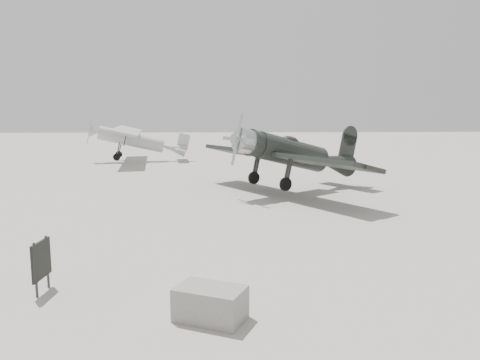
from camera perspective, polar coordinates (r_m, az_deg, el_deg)
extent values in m
plane|color=gray|center=(17.10, -5.52, -6.39)|extent=(160.00, 160.00, 0.00)
cylinder|color=black|center=(25.04, 6.21, 3.24)|extent=(4.42, 3.49, 1.39)
cone|color=black|center=(27.27, 11.43, 3.65)|extent=(2.86, 2.46, 1.29)
cylinder|color=silver|center=(23.19, 0.53, 2.88)|extent=(1.41, 1.51, 1.23)
cone|color=silver|center=(22.86, -0.69, 2.80)|extent=(0.59, 0.65, 0.55)
cube|color=silver|center=(22.90, -0.55, 2.81)|extent=(0.15, 0.18, 2.57)
ellipsoid|color=black|center=(24.87, 5.88, 4.63)|extent=(1.28, 1.15, 0.46)
cube|color=black|center=(24.63, 4.97, 2.36)|extent=(8.08, 11.16, 0.22)
cube|color=black|center=(27.84, 12.58, 3.81)|extent=(3.13, 4.10, 0.10)
cube|color=black|center=(27.90, 12.84, 5.54)|extent=(1.06, 0.72, 1.78)
cylinder|color=black|center=(23.55, 6.24, -1.27)|extent=(0.65, 0.49, 0.67)
cylinder|color=black|center=(25.61, 2.35, -0.44)|extent=(0.65, 0.49, 0.67)
cylinder|color=#333333|center=(23.45, 6.27, 0.33)|extent=(0.15, 0.15, 1.39)
cylinder|color=#333333|center=(25.51, 2.36, 1.03)|extent=(0.15, 0.15, 1.39)
cylinder|color=black|center=(28.06, 12.89, 2.86)|extent=(0.23, 0.18, 0.22)
cylinder|color=#989B9D|center=(41.54, -13.09, 4.84)|extent=(5.68, 1.94, 1.18)
cone|color=#989B9D|center=(41.52, -7.90, 4.98)|extent=(2.06, 1.33, 1.07)
cone|color=#989B9D|center=(41.81, -17.36, 4.70)|extent=(0.79, 1.19, 1.11)
cube|color=#989B9D|center=(41.86, -17.95, 4.68)|extent=(0.07, 0.16, 2.36)
cube|color=#989B9D|center=(41.53, -13.72, 5.74)|extent=(3.64, 11.96, 0.19)
cube|color=#989B9D|center=(41.54, -7.16, 5.07)|extent=(1.46, 3.74, 0.09)
cube|color=#989B9D|center=(41.51, -7.03, 6.03)|extent=(0.97, 0.22, 1.39)
cylinder|color=black|center=(40.54, -14.31, 2.41)|extent=(0.62, 0.23, 0.60)
cylinder|color=black|center=(42.89, -14.09, 2.73)|extent=(0.62, 0.23, 0.60)
cylinder|color=#333333|center=(40.49, -14.34, 3.27)|extent=(0.11, 0.11, 1.29)
cylinder|color=#333333|center=(42.83, -14.12, 3.54)|extent=(0.11, 0.11, 1.29)
cylinder|color=black|center=(41.58, -6.85, 4.56)|extent=(0.20, 0.10, 0.19)
cube|color=slate|center=(10.16, -3.63, -14.80)|extent=(1.66, 1.39, 0.71)
cylinder|color=#333333|center=(12.14, -23.66, -10.03)|extent=(0.07, 0.07, 1.32)
cylinder|color=#333333|center=(12.67, -22.45, -9.20)|extent=(0.07, 0.07, 1.32)
cube|color=black|center=(12.36, -23.08, -8.93)|extent=(0.14, 0.92, 0.92)
cube|color=beige|center=(12.36, -23.25, -8.70)|extent=(0.07, 0.71, 0.18)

